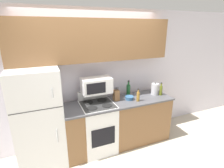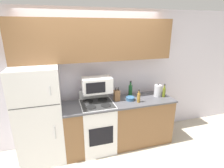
{
  "view_description": "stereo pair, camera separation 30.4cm",
  "coord_description": "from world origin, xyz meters",
  "px_view_note": "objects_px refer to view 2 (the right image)",
  "views": [
    {
      "loc": [
        -0.91,
        -2.41,
        2.22
      ],
      "look_at": [
        0.21,
        0.26,
        1.27
      ],
      "focal_mm": 28.0,
      "sensor_mm": 36.0,
      "label": 1
    },
    {
      "loc": [
        -0.62,
        -2.51,
        2.22
      ],
      "look_at": [
        0.21,
        0.26,
        1.27
      ],
      "focal_mm": 28.0,
      "sensor_mm": 36.0,
      "label": 2
    }
  ],
  "objects_px": {
    "bottle_wine_green": "(130,90)",
    "knife_block": "(117,95)",
    "kettle": "(158,91)",
    "bottle_vinegar": "(139,97)",
    "microwave": "(97,85)",
    "refrigerator": "(40,115)",
    "bowl": "(130,98)",
    "stove": "(98,126)",
    "bottle_olive_oil": "(164,92)"
  },
  "relations": [
    {
      "from": "stove",
      "to": "bottle_wine_green",
      "type": "height_order",
      "value": "bottle_wine_green"
    },
    {
      "from": "kettle",
      "to": "bottle_vinegar",
      "type": "bearing_deg",
      "value": -161.7
    },
    {
      "from": "bottle_wine_green",
      "to": "knife_block",
      "type": "bearing_deg",
      "value": -155.56
    },
    {
      "from": "bottle_wine_green",
      "to": "bottle_olive_oil",
      "type": "bearing_deg",
      "value": -22.79
    },
    {
      "from": "bowl",
      "to": "bottle_olive_oil",
      "type": "height_order",
      "value": "bottle_olive_oil"
    },
    {
      "from": "knife_block",
      "to": "bottle_olive_oil",
      "type": "height_order",
      "value": "bottle_olive_oil"
    },
    {
      "from": "stove",
      "to": "bottle_olive_oil",
      "type": "bearing_deg",
      "value": -2.31
    },
    {
      "from": "bowl",
      "to": "bottle_olive_oil",
      "type": "bearing_deg",
      "value": -2.92
    },
    {
      "from": "refrigerator",
      "to": "bottle_wine_green",
      "type": "bearing_deg",
      "value": 4.8
    },
    {
      "from": "bottle_olive_oil",
      "to": "bottle_vinegar",
      "type": "relative_size",
      "value": 1.08
    },
    {
      "from": "refrigerator",
      "to": "microwave",
      "type": "height_order",
      "value": "refrigerator"
    },
    {
      "from": "knife_block",
      "to": "kettle",
      "type": "height_order",
      "value": "knife_block"
    },
    {
      "from": "refrigerator",
      "to": "bowl",
      "type": "relative_size",
      "value": 10.01
    },
    {
      "from": "bottle_wine_green",
      "to": "kettle",
      "type": "bearing_deg",
      "value": -20.08
    },
    {
      "from": "bowl",
      "to": "bottle_wine_green",
      "type": "distance_m",
      "value": 0.25
    },
    {
      "from": "knife_block",
      "to": "bottle_olive_oil",
      "type": "distance_m",
      "value": 0.93
    },
    {
      "from": "bowl",
      "to": "microwave",
      "type": "bearing_deg",
      "value": 166.12
    },
    {
      "from": "knife_block",
      "to": "bottle_wine_green",
      "type": "height_order",
      "value": "bottle_wine_green"
    },
    {
      "from": "knife_block",
      "to": "bottle_vinegar",
      "type": "xyz_separation_m",
      "value": [
        0.35,
        -0.19,
        -0.01
      ]
    },
    {
      "from": "microwave",
      "to": "knife_block",
      "type": "distance_m",
      "value": 0.42
    },
    {
      "from": "bottle_vinegar",
      "to": "kettle",
      "type": "bearing_deg",
      "value": 18.3
    },
    {
      "from": "refrigerator",
      "to": "bottle_olive_oil",
      "type": "distance_m",
      "value": 2.29
    },
    {
      "from": "kettle",
      "to": "stove",
      "type": "bearing_deg",
      "value": -179.31
    },
    {
      "from": "microwave",
      "to": "bottle_wine_green",
      "type": "relative_size",
      "value": 1.74
    },
    {
      "from": "stove",
      "to": "kettle",
      "type": "relative_size",
      "value": 4.33
    },
    {
      "from": "bottle_olive_oil",
      "to": "bottle_vinegar",
      "type": "distance_m",
      "value": 0.58
    },
    {
      "from": "refrigerator",
      "to": "bottle_wine_green",
      "type": "distance_m",
      "value": 1.7
    },
    {
      "from": "stove",
      "to": "bottle_olive_oil",
      "type": "relative_size",
      "value": 4.21
    },
    {
      "from": "refrigerator",
      "to": "stove",
      "type": "relative_size",
      "value": 1.51
    },
    {
      "from": "knife_block",
      "to": "bowl",
      "type": "relative_size",
      "value": 1.55
    },
    {
      "from": "bottle_wine_green",
      "to": "refrigerator",
      "type": "bearing_deg",
      "value": -175.2
    },
    {
      "from": "knife_block",
      "to": "bottle_wine_green",
      "type": "distance_m",
      "value": 0.36
    },
    {
      "from": "bottle_olive_oil",
      "to": "kettle",
      "type": "xyz_separation_m",
      "value": [
        -0.1,
        0.07,
        0.01
      ]
    },
    {
      "from": "kettle",
      "to": "bowl",
      "type": "bearing_deg",
      "value": -176.82
    },
    {
      "from": "refrigerator",
      "to": "kettle",
      "type": "xyz_separation_m",
      "value": [
        2.18,
        -0.04,
        0.21
      ]
    },
    {
      "from": "microwave",
      "to": "bottle_olive_oil",
      "type": "xyz_separation_m",
      "value": [
        1.28,
        -0.18,
        -0.21
      ]
    },
    {
      "from": "refrigerator",
      "to": "microwave",
      "type": "xyz_separation_m",
      "value": [
        1.0,
        0.07,
        0.41
      ]
    },
    {
      "from": "stove",
      "to": "microwave",
      "type": "xyz_separation_m",
      "value": [
        0.03,
        0.13,
        0.75
      ]
    },
    {
      "from": "microwave",
      "to": "bottle_vinegar",
      "type": "xyz_separation_m",
      "value": [
        0.7,
        -0.27,
        -0.22
      ]
    },
    {
      "from": "microwave",
      "to": "bottle_vinegar",
      "type": "height_order",
      "value": "microwave"
    },
    {
      "from": "stove",
      "to": "microwave",
      "type": "relative_size",
      "value": 2.09
    },
    {
      "from": "bowl",
      "to": "kettle",
      "type": "distance_m",
      "value": 0.6
    },
    {
      "from": "bowl",
      "to": "knife_block",
      "type": "bearing_deg",
      "value": 164.87
    },
    {
      "from": "bottle_olive_oil",
      "to": "bottle_vinegar",
      "type": "bearing_deg",
      "value": -171.05
    },
    {
      "from": "stove",
      "to": "bottle_vinegar",
      "type": "bearing_deg",
      "value": -11.02
    },
    {
      "from": "refrigerator",
      "to": "bowl",
      "type": "bearing_deg",
      "value": -2.69
    },
    {
      "from": "microwave",
      "to": "bottle_wine_green",
      "type": "xyz_separation_m",
      "value": [
        0.68,
        0.07,
        -0.19
      ]
    },
    {
      "from": "stove",
      "to": "kettle",
      "type": "distance_m",
      "value": 1.34
    },
    {
      "from": "microwave",
      "to": "knife_block",
      "type": "xyz_separation_m",
      "value": [
        0.35,
        -0.08,
        -0.21
      ]
    },
    {
      "from": "microwave",
      "to": "kettle",
      "type": "height_order",
      "value": "microwave"
    }
  ]
}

